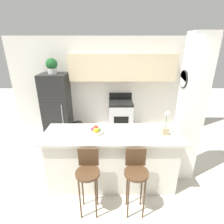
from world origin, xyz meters
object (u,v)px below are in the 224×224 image
(orchid_vase, at_px, (165,127))
(bar_stool_right, at_px, (136,173))
(trash_bin, at_px, (78,129))
(potted_plant_on_fridge, at_px, (52,65))
(refrigerator, at_px, (57,105))
(fruit_bowl, at_px, (96,131))
(bar_stool_left, at_px, (88,173))
(stove_range, at_px, (121,117))

(orchid_vase, bearing_deg, bar_stool_right, -134.38)
(bar_stool_right, relative_size, trash_bin, 2.68)
(potted_plant_on_fridge, bearing_deg, refrigerator, -61.64)
(fruit_bowl, bearing_deg, bar_stool_left, -97.67)
(bar_stool_right, xyz_separation_m, potted_plant_on_fridge, (-1.83, 2.50, 1.17))
(stove_range, bearing_deg, fruit_bowl, -104.30)
(stove_range, xyz_separation_m, orchid_vase, (0.61, -1.99, 0.68))
(bar_stool_right, xyz_separation_m, orchid_vase, (0.51, 0.52, 0.46))
(bar_stool_left, height_order, orchid_vase, orchid_vase)
(refrigerator, relative_size, potted_plant_on_fridge, 4.35)
(bar_stool_right, distance_m, fruit_bowl, 0.90)
(bar_stool_left, bearing_deg, stove_range, 77.12)
(bar_stool_left, relative_size, potted_plant_on_fridge, 2.68)
(stove_range, bearing_deg, trash_bin, -169.07)
(bar_stool_left, bearing_deg, bar_stool_right, 0.00)
(fruit_bowl, bearing_deg, bar_stool_right, -42.55)
(refrigerator, distance_m, trash_bin, 0.88)
(orchid_vase, bearing_deg, fruit_bowl, 178.72)
(orchid_vase, bearing_deg, refrigerator, 139.87)
(bar_stool_right, distance_m, orchid_vase, 0.86)
(stove_range, xyz_separation_m, fruit_bowl, (-0.50, -1.97, 0.60))
(refrigerator, height_order, potted_plant_on_fridge, potted_plant_on_fridge)
(stove_range, distance_m, bar_stool_left, 2.59)
(stove_range, height_order, trash_bin, stove_range)
(stove_range, height_order, bar_stool_right, stove_range)
(fruit_bowl, bearing_deg, potted_plant_on_fridge, 122.32)
(trash_bin, bearing_deg, fruit_bowl, -68.83)
(bar_stool_left, bearing_deg, refrigerator, 114.90)
(potted_plant_on_fridge, height_order, trash_bin, potted_plant_on_fridge)
(bar_stool_left, relative_size, trash_bin, 2.68)
(refrigerator, height_order, bar_stool_right, refrigerator)
(orchid_vase, relative_size, fruit_bowl, 1.70)
(trash_bin, bearing_deg, stove_range, 10.93)
(refrigerator, height_order, fruit_bowl, refrigerator)
(bar_stool_left, xyz_separation_m, fruit_bowl, (0.07, 0.55, 0.38))
(potted_plant_on_fridge, relative_size, trash_bin, 1.00)
(stove_range, distance_m, trash_bin, 1.23)
(potted_plant_on_fridge, bearing_deg, fruit_bowl, -57.68)
(stove_range, bearing_deg, orchid_vase, -72.98)
(fruit_bowl, height_order, trash_bin, fruit_bowl)
(potted_plant_on_fridge, xyz_separation_m, trash_bin, (0.56, -0.21, -1.67))
(fruit_bowl, relative_size, trash_bin, 0.61)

